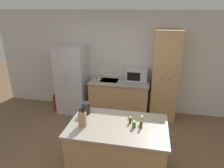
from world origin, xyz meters
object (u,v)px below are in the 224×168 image
spice_bottle_amber_oil (141,125)px  fire_extinguisher (55,103)px  knife_block (82,119)px  pantry_cabinet (165,77)px  microwave (137,75)px  spice_bottle_short_red (142,120)px  spice_bottle_tall_dark (130,120)px  spice_bottle_green_herb (134,124)px  refrigerator (73,79)px  kettle (86,108)px

spice_bottle_amber_oil → fire_extinguisher: bearing=143.1°
knife_block → pantry_cabinet: bearing=57.6°
microwave → fire_extinguisher: size_ratio=1.12×
microwave → spice_bottle_amber_oil: bearing=-83.3°
spice_bottle_short_red → spice_bottle_tall_dark: bearing=-171.8°
knife_block → spice_bottle_green_herb: knife_block is taller
pantry_cabinet → spice_bottle_tall_dark: 1.97m
spice_bottle_short_red → spice_bottle_amber_oil: bearing=-90.2°
knife_block → spice_bottle_green_herb: bearing=8.3°
spice_bottle_short_red → spice_bottle_green_herb: (-0.11, -0.15, -0.01)m
refrigerator → fire_extinguisher: 0.84m
spice_bottle_tall_dark → spice_bottle_short_red: (0.18, 0.03, 0.01)m
spice_bottle_amber_oil → spice_bottle_tall_dark: bearing=146.2°
spice_bottle_green_herb → fire_extinguisher: (-2.27, 1.79, -0.74)m
kettle → spice_bottle_amber_oil: bearing=-15.8°
microwave → spice_bottle_amber_oil: size_ratio=4.10×
spice_bottle_tall_dark → spice_bottle_green_herb: 0.14m
refrigerator → spice_bottle_short_red: (1.90, -1.79, 0.08)m
spice_bottle_tall_dark → spice_bottle_green_herb: size_ratio=0.99×
pantry_cabinet → spice_bottle_green_herb: bearing=-105.2°
pantry_cabinet → spice_bottle_green_herb: pantry_cabinet is taller
knife_block → kettle: bearing=100.5°
pantry_cabinet → microwave: 0.68m
pantry_cabinet → spice_bottle_short_red: (-0.43, -1.84, -0.14)m
microwave → kettle: bearing=-112.1°
spice_bottle_short_red → fire_extinguisher: spice_bottle_short_red is taller
spice_bottle_green_herb → microwave: bearing=93.7°
refrigerator → spice_bottle_short_red: size_ratio=13.55×
spice_bottle_amber_oil → refrigerator: bearing=134.4°
refrigerator → microwave: bearing=5.1°
refrigerator → kettle: bearing=-61.0°
knife_block → spice_bottle_amber_oil: knife_block is taller
spice_bottle_amber_oil → spice_bottle_green_herb: (-0.11, -0.00, -0.01)m
spice_bottle_tall_dark → fire_extinguisher: (-2.20, 1.67, -0.74)m
kettle → refrigerator: bearing=119.0°
refrigerator → kettle: (0.92, -1.66, 0.12)m
spice_bottle_short_red → fire_extinguisher: (-2.38, 1.64, -0.75)m
spice_bottle_short_red → spice_bottle_green_herb: size_ratio=1.19×
microwave → spice_bottle_amber_oil: microwave is taller
spice_bottle_green_herb → spice_bottle_short_red: bearing=53.2°
refrigerator → fire_extinguisher: refrigerator is taller
spice_bottle_amber_oil → kettle: size_ratio=0.56×
pantry_cabinet → kettle: 2.22m
kettle → fire_extinguisher: 2.21m
pantry_cabinet → spice_bottle_green_herb: size_ratio=20.26×
spice_bottle_amber_oil → knife_block: bearing=-172.7°
knife_block → fire_extinguisher: (-1.48, 1.90, -0.81)m
refrigerator → spice_bottle_green_herb: 2.64m
spice_bottle_amber_oil → kettle: kettle is taller
knife_block → fire_extinguisher: knife_block is taller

